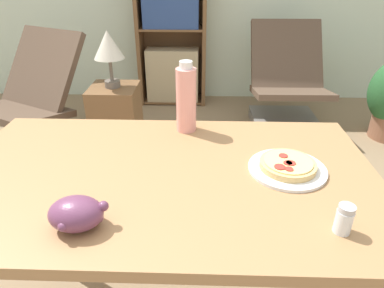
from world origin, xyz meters
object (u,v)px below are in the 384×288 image
(drink_bottle, at_px, (186,99))
(lounge_chair_far, at_px, (286,96))
(side_table, at_px, (117,121))
(grape_bunch, at_px, (77,214))
(lounge_chair_near, at_px, (33,115))
(table_lamp, at_px, (108,47))
(bookshelf, at_px, (172,35))
(salt_shaker, at_px, (344,219))
(pizza_on_plate, at_px, (287,166))

(drink_bottle, relative_size, lounge_chair_far, 0.30)
(side_table, bearing_deg, grape_bunch, -78.43)
(lounge_chair_near, distance_m, table_lamp, 0.85)
(lounge_chair_near, height_order, bookshelf, bookshelf)
(side_table, height_order, table_lamp, table_lamp)
(grape_bunch, distance_m, side_table, 1.82)
(lounge_chair_far, bearing_deg, salt_shaker, -100.81)
(salt_shaker, bearing_deg, lounge_chair_near, 133.35)
(pizza_on_plate, distance_m, table_lamp, 1.70)
(lounge_chair_near, xyz_separation_m, side_table, (0.66, -0.05, -0.02))
(drink_bottle, bearing_deg, lounge_chair_near, 136.14)
(side_table, bearing_deg, table_lamp, 0.00)
(pizza_on_plate, height_order, bookshelf, bookshelf)
(lounge_chair_far, height_order, table_lamp, table_lamp)
(lounge_chair_far, bearing_deg, bookshelf, 150.54)
(salt_shaker, bearing_deg, table_lamp, 120.22)
(drink_bottle, xyz_separation_m, lounge_chair_near, (-1.25, 1.20, -0.61))
(side_table, bearing_deg, lounge_chair_far, 21.26)
(grape_bunch, bearing_deg, salt_shaker, 0.44)
(drink_bottle, height_order, table_lamp, drink_bottle)
(pizza_on_plate, xyz_separation_m, table_lamp, (-0.92, 1.43, 0.03))
(grape_bunch, distance_m, table_lamp, 1.74)
(salt_shaker, relative_size, side_table, 0.14)
(lounge_chair_far, bearing_deg, drink_bottle, -116.07)
(grape_bunch, height_order, drink_bottle, drink_bottle)
(drink_bottle, bearing_deg, lounge_chair_far, 64.77)
(bookshelf, bearing_deg, pizza_on_plate, -77.11)
(salt_shaker, bearing_deg, lounge_chair_far, 80.03)
(drink_bottle, xyz_separation_m, bookshelf, (-0.25, 2.26, -0.20))
(drink_bottle, xyz_separation_m, lounge_chair_far, (0.80, 1.69, -0.61))
(lounge_chair_far, bearing_deg, table_lamp, -159.58)
(pizza_on_plate, height_order, salt_shaker, salt_shaker)
(lounge_chair_far, distance_m, table_lamp, 1.58)
(table_lamp, bearing_deg, grape_bunch, -78.43)
(lounge_chair_near, distance_m, bookshelf, 1.51)
(salt_shaker, bearing_deg, pizza_on_plate, 105.33)
(lounge_chair_near, height_order, lounge_chair_far, same)
(grape_bunch, height_order, salt_shaker, grape_bunch)
(pizza_on_plate, distance_m, salt_shaker, 0.28)
(grape_bunch, bearing_deg, table_lamp, 101.57)
(pizza_on_plate, relative_size, lounge_chair_far, 0.27)
(pizza_on_plate, height_order, side_table, pizza_on_plate)
(side_table, bearing_deg, salt_shaker, -59.78)
(drink_bottle, height_order, bookshelf, bookshelf)
(lounge_chair_far, xyz_separation_m, table_lamp, (-1.38, -0.54, 0.53))
(grape_bunch, bearing_deg, side_table, 101.57)
(lounge_chair_near, bearing_deg, grape_bunch, -33.80)
(bookshelf, bearing_deg, salt_shaker, -76.87)
(grape_bunch, relative_size, side_table, 0.27)
(drink_bottle, distance_m, side_table, 1.44)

